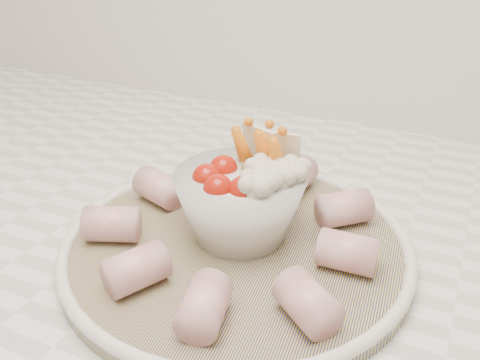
% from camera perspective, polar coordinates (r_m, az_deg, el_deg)
% --- Properties ---
extents(serving_platter, '(0.37, 0.37, 0.02)m').
position_cam_1_polar(serving_platter, '(0.53, -0.36, -6.99)').
color(serving_platter, navy).
rests_on(serving_platter, kitchen_counter).
extents(veggie_bowl, '(0.13, 0.13, 0.11)m').
position_cam_1_polar(veggie_bowl, '(0.51, 0.32, -2.06)').
color(veggie_bowl, silver).
rests_on(veggie_bowl, serving_platter).
extents(cured_meat_rolls, '(0.28, 0.29, 0.04)m').
position_cam_1_polar(cured_meat_rolls, '(0.52, -0.36, -5.02)').
color(cured_meat_rolls, '#BE5667').
rests_on(cured_meat_rolls, serving_platter).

